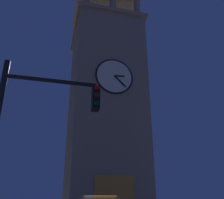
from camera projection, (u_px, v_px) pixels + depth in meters
The scene contains 2 objects.
clocktower at pixel (104, 111), 25.73m from camera, with size 7.52×8.82×27.74m.
traffic_signal_near at pixel (29, 132), 6.42m from camera, with size 2.78×0.41×5.82m.
Camera 1 is at (4.09, 20.60, 2.12)m, focal length 39.37 mm.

